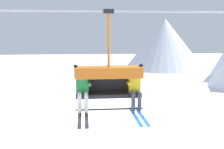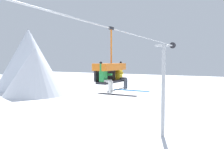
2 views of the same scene
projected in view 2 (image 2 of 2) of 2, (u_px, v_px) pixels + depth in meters
mountain_peak_central at (36, 71)px, 46.34m from camera, size 13.33×13.33×10.15m
mountain_peak_east at (29, 59)px, 55.85m from camera, size 16.30×16.30×15.32m
lift_tower_far at (163, 88)px, 20.52m from camera, size 0.36×1.88×8.90m
lift_cable at (137, 35)px, 12.10m from camera, size 19.72×0.05×0.05m
chairlift_chair at (110, 70)px, 9.62m from camera, size 1.88×0.74×2.73m
skier_green at (106, 77)px, 8.89m from camera, size 0.48×1.70×1.34m
skier_yellow at (121, 75)px, 10.18m from camera, size 0.48×1.70×1.34m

